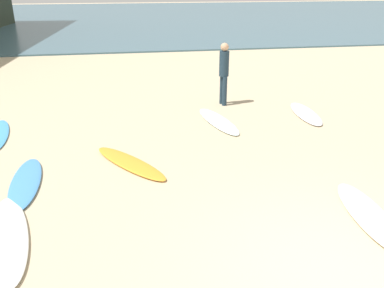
{
  "coord_description": "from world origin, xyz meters",
  "views": [
    {
      "loc": [
        -2.6,
        -3.48,
        3.51
      ],
      "look_at": [
        -1.28,
        4.05,
        0.3
      ],
      "focal_mm": 37.26,
      "sensor_mm": 36.0,
      "label": 1
    }
  ],
  "objects_px": {
    "beachgoer_near": "(224,71)",
    "surfboard_6": "(8,236)",
    "surfboard_4": "(130,163)",
    "surfboard_5": "(306,113)",
    "surfboard_7": "(218,121)",
    "surfboard_8": "(26,182)",
    "surfboard_3": "(369,214)"
  },
  "relations": [
    {
      "from": "surfboard_8",
      "to": "beachgoer_near",
      "type": "height_order",
      "value": "beachgoer_near"
    },
    {
      "from": "surfboard_7",
      "to": "surfboard_8",
      "type": "bearing_deg",
      "value": 21.66
    },
    {
      "from": "surfboard_7",
      "to": "beachgoer_near",
      "type": "distance_m",
      "value": 1.88
    },
    {
      "from": "surfboard_3",
      "to": "surfboard_6",
      "type": "bearing_deg",
      "value": -176.97
    },
    {
      "from": "surfboard_6",
      "to": "beachgoer_near",
      "type": "height_order",
      "value": "beachgoer_near"
    },
    {
      "from": "surfboard_8",
      "to": "surfboard_7",
      "type": "bearing_deg",
      "value": -151.63
    },
    {
      "from": "surfboard_8",
      "to": "surfboard_6",
      "type": "bearing_deg",
      "value": 89.5
    },
    {
      "from": "surfboard_3",
      "to": "surfboard_5",
      "type": "distance_m",
      "value": 5.08
    },
    {
      "from": "surfboard_5",
      "to": "surfboard_4",
      "type": "bearing_deg",
      "value": -148.15
    },
    {
      "from": "surfboard_6",
      "to": "beachgoer_near",
      "type": "xyz_separation_m",
      "value": [
        4.68,
        5.91,
        0.97
      ]
    },
    {
      "from": "surfboard_3",
      "to": "surfboard_4",
      "type": "bearing_deg",
      "value": 151.87
    },
    {
      "from": "surfboard_4",
      "to": "surfboard_5",
      "type": "height_order",
      "value": "same"
    },
    {
      "from": "surfboard_5",
      "to": "surfboard_7",
      "type": "xyz_separation_m",
      "value": [
        -2.53,
        -0.19,
        -0.0
      ]
    },
    {
      "from": "surfboard_4",
      "to": "surfboard_8",
      "type": "bearing_deg",
      "value": 160.32
    },
    {
      "from": "surfboard_5",
      "to": "beachgoer_near",
      "type": "xyz_separation_m",
      "value": [
        -2.02,
        1.34,
        0.98
      ]
    },
    {
      "from": "surfboard_6",
      "to": "surfboard_7",
      "type": "height_order",
      "value": "surfboard_6"
    },
    {
      "from": "surfboard_5",
      "to": "surfboard_6",
      "type": "relative_size",
      "value": 0.86
    },
    {
      "from": "surfboard_7",
      "to": "beachgoer_near",
      "type": "bearing_deg",
      "value": -118.94
    },
    {
      "from": "surfboard_4",
      "to": "surfboard_5",
      "type": "distance_m",
      "value": 5.42
    },
    {
      "from": "surfboard_3",
      "to": "surfboard_5",
      "type": "height_order",
      "value": "surfboard_3"
    },
    {
      "from": "surfboard_5",
      "to": "surfboard_8",
      "type": "distance_m",
      "value": 7.37
    },
    {
      "from": "surfboard_6",
      "to": "beachgoer_near",
      "type": "bearing_deg",
      "value": 37.67
    },
    {
      "from": "surfboard_4",
      "to": "surfboard_7",
      "type": "xyz_separation_m",
      "value": [
        2.35,
        2.17,
        -0.0
      ]
    },
    {
      "from": "surfboard_3",
      "to": "surfboard_4",
      "type": "height_order",
      "value": "surfboard_3"
    },
    {
      "from": "surfboard_3",
      "to": "surfboard_7",
      "type": "bearing_deg",
      "value": 112.43
    },
    {
      "from": "surfboard_7",
      "to": "surfboard_8",
      "type": "distance_m",
      "value": 5.04
    },
    {
      "from": "surfboard_3",
      "to": "surfboard_6",
      "type": "xyz_separation_m",
      "value": [
        -5.49,
        0.37,
        0.01
      ]
    },
    {
      "from": "surfboard_7",
      "to": "beachgoer_near",
      "type": "xyz_separation_m",
      "value": [
        0.51,
        1.53,
        0.98
      ]
    },
    {
      "from": "surfboard_3",
      "to": "surfboard_4",
      "type": "distance_m",
      "value": 4.49
    },
    {
      "from": "beachgoer_near",
      "to": "surfboard_6",
      "type": "bearing_deg",
      "value": 133.76
    },
    {
      "from": "surfboard_4",
      "to": "surfboard_5",
      "type": "relative_size",
      "value": 1.07
    },
    {
      "from": "surfboard_6",
      "to": "surfboard_3",
      "type": "bearing_deg",
      "value": -17.81
    }
  ]
}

